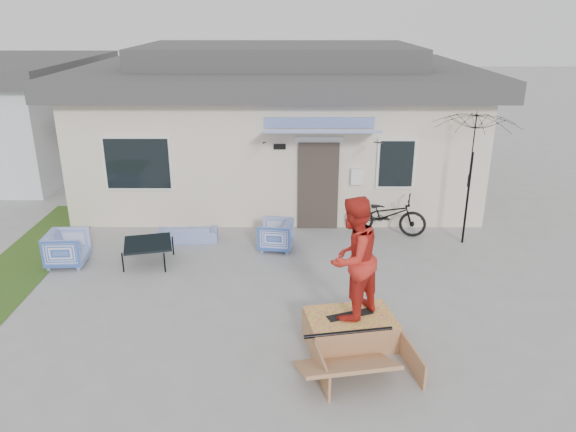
{
  "coord_description": "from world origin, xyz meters",
  "views": [
    {
      "loc": [
        0.33,
        -7.92,
        4.94
      ],
      "look_at": [
        0.3,
        1.8,
        1.3
      ],
      "focal_mm": 34.37,
      "sensor_mm": 36.0,
      "label": 1
    }
  ],
  "objects_px": {
    "armchair_right": "(276,233)",
    "skater": "(353,257)",
    "coffee_table": "(149,253)",
    "skateboard": "(350,314)",
    "bicycle": "(387,210)",
    "patio_umbrella": "(471,168)",
    "loveseat": "(188,230)",
    "skate_ramp": "(350,330)",
    "armchair_left": "(67,247)"
  },
  "relations": [
    {
      "from": "armchair_right",
      "to": "skater",
      "type": "bearing_deg",
      "value": 27.38
    },
    {
      "from": "coffee_table",
      "to": "skateboard",
      "type": "xyz_separation_m",
      "value": [
        3.87,
        -2.85,
        0.24
      ]
    },
    {
      "from": "bicycle",
      "to": "skater",
      "type": "xyz_separation_m",
      "value": [
        -1.31,
        -4.47,
        0.88
      ]
    },
    {
      "from": "patio_umbrella",
      "to": "loveseat",
      "type": "bearing_deg",
      "value": 179.31
    },
    {
      "from": "skate_ramp",
      "to": "skateboard",
      "type": "relative_size",
      "value": 2.41
    },
    {
      "from": "loveseat",
      "to": "patio_umbrella",
      "type": "bearing_deg",
      "value": 174.87
    },
    {
      "from": "loveseat",
      "to": "armchair_right",
      "type": "distance_m",
      "value": 2.06
    },
    {
      "from": "armchair_left",
      "to": "skater",
      "type": "distance_m",
      "value": 6.27
    },
    {
      "from": "coffee_table",
      "to": "patio_umbrella",
      "type": "bearing_deg",
      "value": 9.22
    },
    {
      "from": "armchair_right",
      "to": "coffee_table",
      "type": "bearing_deg",
      "value": -65.99
    },
    {
      "from": "loveseat",
      "to": "skate_ramp",
      "type": "height_order",
      "value": "loveseat"
    },
    {
      "from": "armchair_left",
      "to": "coffee_table",
      "type": "height_order",
      "value": "armchair_left"
    },
    {
      "from": "skate_ramp",
      "to": "skater",
      "type": "bearing_deg",
      "value": 90.0
    },
    {
      "from": "patio_umbrella",
      "to": "skate_ramp",
      "type": "height_order",
      "value": "patio_umbrella"
    },
    {
      "from": "coffee_table",
      "to": "patio_umbrella",
      "type": "height_order",
      "value": "patio_umbrella"
    },
    {
      "from": "armchair_right",
      "to": "patio_umbrella",
      "type": "distance_m",
      "value": 4.46
    },
    {
      "from": "armchair_right",
      "to": "coffee_table",
      "type": "distance_m",
      "value": 2.72
    },
    {
      "from": "loveseat",
      "to": "skateboard",
      "type": "distance_m",
      "value": 5.19
    },
    {
      "from": "armchair_left",
      "to": "skate_ramp",
      "type": "relative_size",
      "value": 0.44
    },
    {
      "from": "armchair_left",
      "to": "bicycle",
      "type": "height_order",
      "value": "bicycle"
    },
    {
      "from": "bicycle",
      "to": "skateboard",
      "type": "relative_size",
      "value": 2.44
    },
    {
      "from": "armchair_right",
      "to": "skate_ramp",
      "type": "distance_m",
      "value": 3.85
    },
    {
      "from": "coffee_table",
      "to": "skateboard",
      "type": "height_order",
      "value": "skateboard"
    },
    {
      "from": "coffee_table",
      "to": "skate_ramp",
      "type": "xyz_separation_m",
      "value": [
        3.88,
        -2.89,
        -0.01
      ]
    },
    {
      "from": "bicycle",
      "to": "patio_umbrella",
      "type": "relative_size",
      "value": 0.83
    },
    {
      "from": "armchair_right",
      "to": "skate_ramp",
      "type": "xyz_separation_m",
      "value": [
        1.26,
        -3.64,
        -0.14
      ]
    },
    {
      "from": "loveseat",
      "to": "bicycle",
      "type": "bearing_deg",
      "value": -179.02
    },
    {
      "from": "skate_ramp",
      "to": "skateboard",
      "type": "bearing_deg",
      "value": 90.0
    },
    {
      "from": "armchair_left",
      "to": "armchair_right",
      "type": "xyz_separation_m",
      "value": [
        4.26,
        0.8,
        -0.03
      ]
    },
    {
      "from": "skateboard",
      "to": "skate_ramp",
      "type": "bearing_deg",
      "value": -100.5
    },
    {
      "from": "bicycle",
      "to": "patio_umbrella",
      "type": "height_order",
      "value": "patio_umbrella"
    },
    {
      "from": "patio_umbrella",
      "to": "skater",
      "type": "height_order",
      "value": "skater"
    },
    {
      "from": "armchair_right",
      "to": "skateboard",
      "type": "height_order",
      "value": "armchair_right"
    },
    {
      "from": "patio_umbrella",
      "to": "skate_ramp",
      "type": "distance_m",
      "value": 5.21
    },
    {
      "from": "loveseat",
      "to": "armchair_right",
      "type": "bearing_deg",
      "value": 163.2
    },
    {
      "from": "coffee_table",
      "to": "skate_ramp",
      "type": "height_order",
      "value": "coffee_table"
    },
    {
      "from": "bicycle",
      "to": "loveseat",
      "type": "bearing_deg",
      "value": 109.94
    },
    {
      "from": "loveseat",
      "to": "skateboard",
      "type": "xyz_separation_m",
      "value": [
        3.27,
        -4.03,
        0.21
      ]
    },
    {
      "from": "skate_ramp",
      "to": "skater",
      "type": "distance_m",
      "value": 1.24
    },
    {
      "from": "loveseat",
      "to": "coffee_table",
      "type": "xyz_separation_m",
      "value": [
        -0.6,
        -1.18,
        -0.03
      ]
    },
    {
      "from": "loveseat",
      "to": "coffee_table",
      "type": "relative_size",
      "value": 1.43
    },
    {
      "from": "bicycle",
      "to": "patio_umbrella",
      "type": "bearing_deg",
      "value": -92.52
    },
    {
      "from": "coffee_table",
      "to": "bicycle",
      "type": "distance_m",
      "value": 5.43
    },
    {
      "from": "loveseat",
      "to": "skater",
      "type": "height_order",
      "value": "skater"
    },
    {
      "from": "skate_ramp",
      "to": "coffee_table",
      "type": "bearing_deg",
      "value": 132.92
    },
    {
      "from": "armchair_left",
      "to": "skater",
      "type": "xyz_separation_m",
      "value": [
        5.51,
        -2.79,
        1.07
      ]
    },
    {
      "from": "armchair_left",
      "to": "skate_ramp",
      "type": "height_order",
      "value": "armchair_left"
    },
    {
      "from": "skateboard",
      "to": "skater",
      "type": "bearing_deg",
      "value": 0.0
    },
    {
      "from": "armchair_left",
      "to": "skate_ramp",
      "type": "distance_m",
      "value": 6.21
    },
    {
      "from": "armchair_right",
      "to": "bicycle",
      "type": "bearing_deg",
      "value": 117.0
    }
  ]
}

